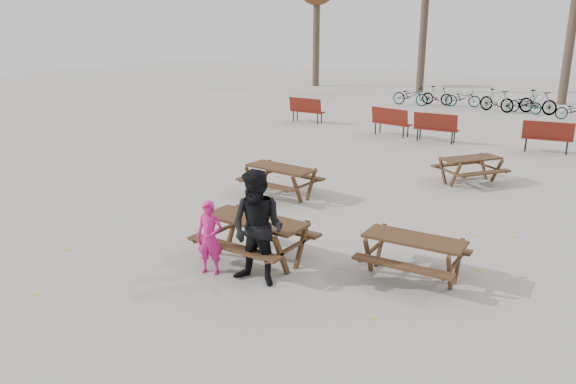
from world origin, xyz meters
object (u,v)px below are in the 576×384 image
Objects in this scene: picnic_table_east at (413,258)px; picnic_table_far at (470,170)px; main_picnic_table at (255,229)px; child at (210,238)px; adult at (258,228)px; soda_bottle at (251,216)px; food_tray at (266,222)px; picnic_table_north at (281,181)px.

picnic_table_far is (-0.94, 6.17, -0.01)m from picnic_table_east.
main_picnic_table is 1.16× the size of picnic_table_far.
main_picnic_table is at bearing 47.81° from child.
main_picnic_table is 0.97× the size of adult.
main_picnic_table is 0.86m from child.
soda_bottle reaches higher than picnic_table_far.
picnic_table_north is (-2.09, 3.44, -0.43)m from food_tray.
picnic_table_north reaches higher than picnic_table_far.
adult is 1.19× the size of picnic_table_far.
child is 8.09m from picnic_table_far.
picnic_table_far is at bearing 77.59° from soda_bottle.
adult is (0.89, 0.13, 0.31)m from child.
child reaches higher than main_picnic_table.
main_picnic_table reaches higher than picnic_table_east.
soda_bottle is at bearing 46.56° from child.
soda_bottle is at bearing -158.07° from picnic_table_far.
soda_bottle is 0.14× the size of child.
child is (-0.33, -0.80, 0.03)m from main_picnic_table.
adult is 2.56m from picnic_table_east.
food_tray is 0.11× the size of picnic_table_east.
picnic_table_far is (1.55, 7.06, -0.25)m from main_picnic_table.
food_tray is 0.97m from child.
adult reaches higher than child.
food_tray is 0.69m from adult.
picnic_table_north is (-1.49, 4.18, -0.26)m from child.
adult reaches higher than picnic_table_far.
soda_bottle reaches higher than picnic_table_east.
adult reaches higher than picnic_table_north.
main_picnic_table is at bearing 123.29° from adult.
picnic_table_north is at bearing 171.82° from picnic_table_far.
main_picnic_table is 0.35m from food_tray.
food_tray reaches higher than picnic_table_north.
food_tray reaches higher than main_picnic_table.
picnic_table_far is (0.99, 7.73, -0.59)m from adult.
adult is at bearing -152.98° from picnic_table_far.
picnic_table_north is at bearing 121.29° from food_tray.
picnic_table_east is at bearing 19.78° from main_picnic_table.
soda_bottle is (-0.29, -0.04, 0.05)m from food_tray.
food_tray is 0.12× the size of picnic_table_far.
main_picnic_table is 0.94m from adult.
main_picnic_table is 10.00× the size of food_tray.
child is 0.67× the size of adult.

